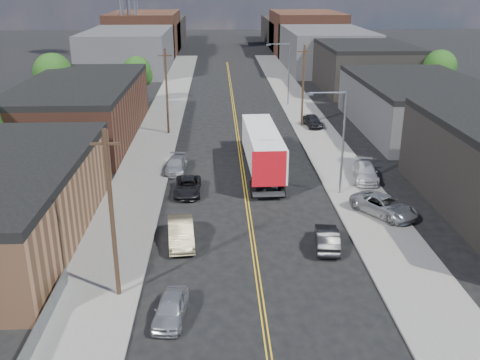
{
  "coord_description": "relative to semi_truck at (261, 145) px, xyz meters",
  "views": [
    {
      "loc": [
        -2.33,
        -16.97,
        17.16
      ],
      "look_at": [
        -0.65,
        22.24,
        2.5
      ],
      "focal_mm": 40.0,
      "sensor_mm": 36.0,
      "label": 1
    }
  ],
  "objects": [
    {
      "name": "skyline_right_b",
      "position": [
        18.21,
        88.02,
        2.55
      ],
      "size": [
        16.0,
        26.0,
        10.0
      ],
      "primitive_type": "cube",
      "color": "#4A281D",
      "rests_on": "ground"
    },
    {
      "name": "tree_left_far",
      "position": [
        -15.73,
        30.02,
        2.12
      ],
      "size": [
        4.35,
        4.2,
        6.97
      ],
      "color": "black",
      "rests_on": "ground"
    },
    {
      "name": "car_right_lot_b",
      "position": [
        9.21,
        -3.86,
        -1.58
      ],
      "size": [
        2.64,
        5.17,
        1.44
      ],
      "primitive_type": "imported",
      "rotation": [
        0.0,
        0.0,
        -0.13
      ],
      "color": "silver",
      "rests_on": "sidewalk_right"
    },
    {
      "name": "car_left_c",
      "position": [
        -6.79,
        -6.21,
        -1.79
      ],
      "size": [
        2.19,
        4.74,
        1.32
      ],
      "primitive_type": "imported",
      "rotation": [
        0.0,
        0.0,
        -0.0
      ],
      "color": "black",
      "rests_on": "ground"
    },
    {
      "name": "car_left_d",
      "position": [
        -8.19,
        -0.46,
        -1.79
      ],
      "size": [
        2.11,
        4.66,
        1.32
      ],
      "primitive_type": "imported",
      "rotation": [
        0.0,
        0.0,
        -0.06
      ],
      "color": "#A2A4A7",
      "rests_on": "ground"
    },
    {
      "name": "utility_pole_left_far",
      "position": [
        -9.99,
        13.02,
        2.69
      ],
      "size": [
        1.6,
        0.26,
        10.0
      ],
      "color": "black",
      "rests_on": "ground"
    },
    {
      "name": "car_right_lot_a",
      "position": [
        8.6,
        -11.62,
        -1.54
      ],
      "size": [
        5.1,
        5.92,
        1.51
      ],
      "primitive_type": "imported",
      "rotation": [
        0.0,
        0.0,
        0.59
      ],
      "color": "#A4A7A9",
      "rests_on": "sidewalk_right"
    },
    {
      "name": "tree_right_far",
      "position": [
        28.27,
        28.02,
        2.73
      ],
      "size": [
        4.85,
        4.76,
        7.91
      ],
      "color": "black",
      "rests_on": "ground"
    },
    {
      "name": "skyline_left_b",
      "position": [
        -21.79,
        88.02,
        2.55
      ],
      "size": [
        16.0,
        26.0,
        10.0
      ],
      "primitive_type": "cube",
      "color": "#4A281D",
      "rests_on": "ground"
    },
    {
      "name": "streetlight_near",
      "position": [
        5.81,
        -6.98,
        2.88
      ],
      "size": [
        3.39,
        0.25,
        9.0
      ],
      "color": "gray",
      "rests_on": "ground"
    },
    {
      "name": "streetlight_far",
      "position": [
        5.81,
        28.02,
        2.88
      ],
      "size": [
        3.39,
        0.25,
        9.0
      ],
      "color": "gray",
      "rests_on": "ground"
    },
    {
      "name": "centerline",
      "position": [
        -1.79,
        13.02,
        -2.44
      ],
      "size": [
        0.32,
        120.0,
        0.01
      ],
      "primitive_type": "cube",
      "color": "gold",
      "rests_on": "ground"
    },
    {
      "name": "warehouse_brown",
      "position": [
        -19.79,
        12.02,
        0.85
      ],
      "size": [
        12.0,
        26.0,
        6.6
      ],
      "color": "#4A281D",
      "rests_on": "ground"
    },
    {
      "name": "sidewalk_right",
      "position": [
        7.71,
        13.02,
        -2.37
      ],
      "size": [
        5.0,
        140.0,
        0.15
      ],
      "primitive_type": "cube",
      "color": "slate",
      "rests_on": "ground"
    },
    {
      "name": "car_right_lot_c",
      "position": [
        7.66,
        15.18,
        -1.56
      ],
      "size": [
        2.18,
        4.48,
        1.47
      ],
      "primitive_type": "imported",
      "rotation": [
        0.0,
        0.0,
        0.1
      ],
      "color": "black",
      "rests_on": "sidewalk_right"
    },
    {
      "name": "sidewalk_left",
      "position": [
        -11.29,
        13.02,
        -2.37
      ],
      "size": [
        5.0,
        140.0,
        0.15
      ],
      "primitive_type": "cube",
      "color": "slate",
      "rests_on": "ground"
    },
    {
      "name": "skyline_left_a",
      "position": [
        -21.79,
        63.02,
        1.55
      ],
      "size": [
        16.0,
        30.0,
        8.0
      ],
      "primitive_type": "cube",
      "color": "#38373A",
      "rests_on": "ground"
    },
    {
      "name": "car_left_a",
      "position": [
        -6.79,
        -24.38,
        -1.78
      ],
      "size": [
        2.04,
        4.1,
        1.34
      ],
      "primitive_type": "imported",
      "rotation": [
        0.0,
        0.0,
        -0.12
      ],
      "color": "#ADAFB2",
      "rests_on": "ground"
    },
    {
      "name": "industrial_right_c",
      "position": [
        20.21,
        40.02,
        1.35
      ],
      "size": [
        14.0,
        22.0,
        7.6
      ],
      "color": "black",
      "rests_on": "ground"
    },
    {
      "name": "utility_pole_right",
      "position": [
        6.41,
        16.02,
        2.69
      ],
      "size": [
        1.6,
        0.26,
        10.0
      ],
      "color": "black",
      "rests_on": "ground"
    },
    {
      "name": "ground",
      "position": [
        -1.79,
        28.02,
        -2.45
      ],
      "size": [
        260.0,
        260.0,
        0.0
      ],
      "primitive_type": "plane",
      "color": "black",
      "rests_on": "ground"
    },
    {
      "name": "skyline_left_c",
      "position": [
        -21.79,
        108.02,
        1.05
      ],
      "size": [
        16.0,
        40.0,
        7.0
      ],
      "primitive_type": "cube",
      "color": "black",
      "rests_on": "ground"
    },
    {
      "name": "industrial_right_b",
      "position": [
        20.21,
        14.02,
        0.6
      ],
      "size": [
        14.0,
        24.0,
        6.1
      ],
      "color": "#38373A",
      "rests_on": "ground"
    },
    {
      "name": "semi_truck",
      "position": [
        0.0,
        0.0,
        0.0
      ],
      "size": [
        3.18,
        16.46,
        4.3
      ],
      "rotation": [
        0.0,
        0.0,
        0.03
      ],
      "color": "white",
      "rests_on": "ground"
    },
    {
      "name": "skyline_right_c",
      "position": [
        18.21,
        108.02,
        1.05
      ],
      "size": [
        16.0,
        40.0,
        7.0
      ],
      "primitive_type": "cube",
      "color": "black",
      "rests_on": "ground"
    },
    {
      "name": "tree_left_mid",
      "position": [
        -25.73,
        23.02,
        3.03
      ],
      "size": [
        5.1,
        5.04,
        8.37
      ],
      "color": "black",
      "rests_on": "ground"
    },
    {
      "name": "utility_pole_left_near",
      "position": [
        -9.99,
        -21.98,
        2.69
      ],
      "size": [
        1.6,
        0.26,
        10.0
      ],
      "color": "black",
      "rests_on": "ground"
    },
    {
      "name": "car_left_b",
      "position": [
        -6.79,
        -15.45,
        -1.64
      ],
      "size": [
        2.19,
        5.05,
        1.62
      ],
      "primitive_type": "imported",
      "rotation": [
        0.0,
        0.0,
        0.1
      ],
      "color": "#8C815B",
      "rests_on": "ground"
    },
    {
      "name": "car_right_oncoming",
      "position": [
        3.21,
        -16.53,
        -1.74
      ],
      "size": [
        2.04,
        4.46,
        1.42
      ],
      "primitive_type": "imported",
      "rotation": [
        0.0,
        0.0,
        3.01
      ],
      "color": "black",
      "rests_on": "ground"
    },
    {
      "name": "skyline_right_a",
      "position": [
        18.21,
        63.02,
        1.55
      ],
      "size": [
        16.0,
        30.0,
        8.0
      ],
      "primitive_type": "cube",
      "color": "#38373A",
      "rests_on": "ground"
    }
  ]
}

